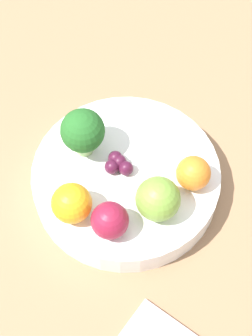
{
  "coord_description": "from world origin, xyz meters",
  "views": [
    {
      "loc": [
        0.24,
        0.27,
        0.67
      ],
      "look_at": [
        0.0,
        0.0,
        0.07
      ],
      "focal_mm": 60.0,
      "sensor_mm": 36.0,
      "label": 1
    }
  ],
  "objects": [
    {
      "name": "grape_cluster",
      "position": [
        0.0,
        -0.01,
        0.07
      ],
      "size": [
        0.04,
        0.04,
        0.02
      ],
      "color": "#47142D",
      "rests_on": "bowl"
    },
    {
      "name": "orange_front",
      "position": [
        -0.05,
        0.07,
        0.08
      ],
      "size": [
        0.04,
        0.04,
        0.04
      ],
      "color": "orange",
      "rests_on": "bowl"
    },
    {
      "name": "broccoli",
      "position": [
        0.02,
        -0.06,
        0.1
      ],
      "size": [
        0.06,
        0.06,
        0.07
      ],
      "color": "#99C17A",
      "rests_on": "bowl"
    },
    {
      "name": "orange_back",
      "position": [
        0.09,
        -0.0,
        0.08
      ],
      "size": [
        0.05,
        0.05,
        0.05
      ],
      "color": "orange",
      "rests_on": "bowl"
    },
    {
      "name": "apple_green",
      "position": [
        0.07,
        0.05,
        0.08
      ],
      "size": [
        0.05,
        0.05,
        0.05
      ],
      "color": "maroon",
      "rests_on": "bowl"
    },
    {
      "name": "apple_red",
      "position": [
        0.01,
        0.06,
        0.09
      ],
      "size": [
        0.05,
        0.05,
        0.05
      ],
      "color": "olive",
      "rests_on": "bowl"
    },
    {
      "name": "bowl",
      "position": [
        0.0,
        0.0,
        0.04
      ],
      "size": [
        0.24,
        0.24,
        0.04
      ],
      "color": "white",
      "rests_on": "table_surface"
    },
    {
      "name": "ground_plane",
      "position": [
        0.0,
        0.0,
        0.0
      ],
      "size": [
        6.0,
        6.0,
        0.0
      ],
      "primitive_type": "plane",
      "color": "gray"
    },
    {
      "name": "table_surface",
      "position": [
        0.0,
        0.0,
        0.01
      ],
      "size": [
        1.2,
        1.2,
        0.02
      ],
      "color": "#936D4C",
      "rests_on": "ground_plane"
    }
  ]
}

